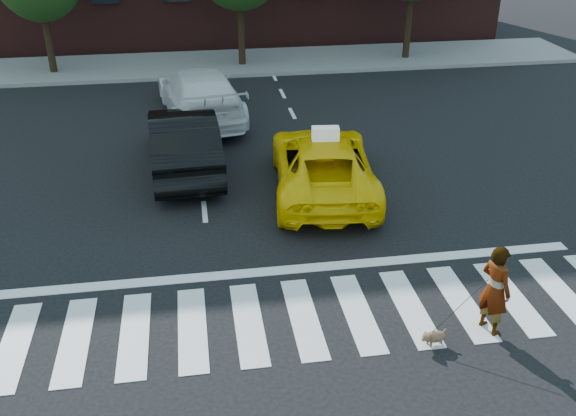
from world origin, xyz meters
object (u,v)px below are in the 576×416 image
at_px(black_sedan, 183,141).
at_px(woman, 495,289).
at_px(white_suv, 200,93).
at_px(taxi, 323,164).
at_px(dog, 433,337).

distance_m(black_sedan, woman, 9.37).
height_order(black_sedan, white_suv, white_suv).
distance_m(taxi, white_suv, 6.57).
height_order(taxi, white_suv, white_suv).
bearing_deg(dog, woman, -3.67).
bearing_deg(dog, taxi, 79.39).
height_order(woman, dog, woman).
bearing_deg(white_suv, woman, 103.69).
height_order(white_suv, woman, woman).
bearing_deg(taxi, white_suv, -58.41).
relative_size(woman, dog, 3.33).
height_order(black_sedan, woman, woman).
bearing_deg(white_suv, dog, 98.52).
relative_size(black_sedan, white_suv, 0.88).
relative_size(white_suv, woman, 3.34).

